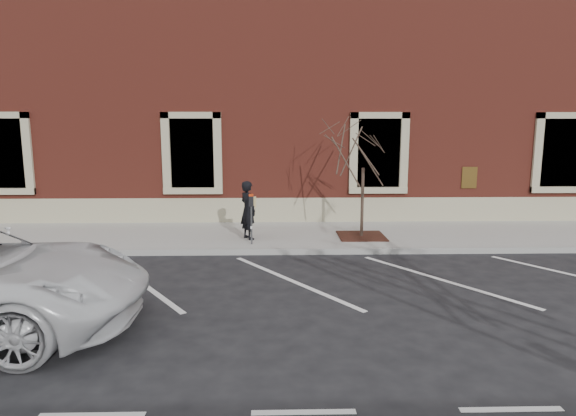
{
  "coord_description": "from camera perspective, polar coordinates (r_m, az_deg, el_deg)",
  "views": [
    {
      "loc": [
        -0.3,
        -12.02,
        3.22
      ],
      "look_at": [
        0.0,
        0.6,
        1.1
      ],
      "focal_mm": 30.0,
      "sensor_mm": 36.0,
      "label": 1
    }
  ],
  "objects": [
    {
      "name": "ground",
      "position": [
        12.45,
        0.07,
        -5.46
      ],
      "size": [
        120.0,
        120.0,
        0.0
      ],
      "primitive_type": "plane",
      "color": "#28282B",
      "rests_on": "ground"
    },
    {
      "name": "tree_grate",
      "position": [
        13.87,
        8.69,
        -3.29
      ],
      "size": [
        1.3,
        1.3,
        0.03
      ],
      "primitive_type": "cube",
      "color": "#401B14",
      "rests_on": "sidewalk_near"
    },
    {
      "name": "man",
      "position": [
        13.33,
        -4.77,
        -0.25
      ],
      "size": [
        0.65,
        0.71,
        1.62
      ],
      "primitive_type": "imported",
      "rotation": [
        0.0,
        0.0,
        2.15
      ],
      "color": "black",
      "rests_on": "sidewalk_near"
    },
    {
      "name": "parking_stripes",
      "position": [
        10.34,
        0.37,
        -8.59
      ],
      "size": [
        28.0,
        4.4,
        0.01
      ],
      "primitive_type": null,
      "color": "silver",
      "rests_on": "ground"
    },
    {
      "name": "sapling",
      "position": [
        13.55,
        8.96,
        6.95
      ],
      "size": [
        2.13,
        2.13,
        3.56
      ],
      "color": "#49392C",
      "rests_on": "sidewalk_near"
    },
    {
      "name": "sidewalk_near",
      "position": [
        14.13,
        -0.11,
        -3.33
      ],
      "size": [
        40.0,
        3.5,
        0.15
      ],
      "primitive_type": "cube",
      "color": "#A5A29B",
      "rests_on": "ground"
    },
    {
      "name": "parking_meter",
      "position": [
        12.68,
        -4.37,
        -0.18
      ],
      "size": [
        0.12,
        0.09,
        1.35
      ],
      "rotation": [
        0.0,
        0.0,
        -0.31
      ],
      "color": "#595B60",
      "rests_on": "sidewalk_near"
    },
    {
      "name": "building_civic",
      "position": [
        19.78,
        -0.5,
        11.77
      ],
      "size": [
        40.0,
        8.62,
        8.0
      ],
      "color": "maroon",
      "rests_on": "ground"
    },
    {
      "name": "curb_near",
      "position": [
        12.38,
        0.07,
        -5.18
      ],
      "size": [
        40.0,
        0.12,
        0.15
      ],
      "primitive_type": "cube",
      "color": "#9E9E99",
      "rests_on": "ground"
    }
  ]
}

